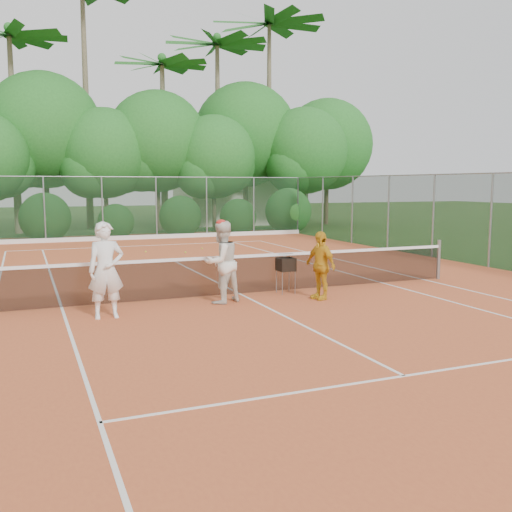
{
  "coord_description": "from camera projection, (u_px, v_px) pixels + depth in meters",
  "views": [
    {
      "loc": [
        -4.8,
        -12.68,
        2.66
      ],
      "look_at": [
        -0.09,
        -1.2,
        1.1
      ],
      "focal_mm": 40.0,
      "sensor_mm": 36.0,
      "label": 1
    }
  ],
  "objects": [
    {
      "name": "court_markings",
      "position": [
        241.0,
        294.0,
        13.78
      ],
      "size": [
        11.03,
        23.83,
        0.01
      ],
      "color": "white",
      "rests_on": "clay_court"
    },
    {
      "name": "stray_ball_c",
      "position": [
        186.0,
        252.0,
        22.04
      ],
      "size": [
        0.07,
        0.07,
        0.07
      ],
      "primitive_type": "sphere",
      "color": "#AED030",
      "rests_on": "clay_court"
    },
    {
      "name": "stray_ball_a",
      "position": [
        146.0,
        252.0,
        22.25
      ],
      "size": [
        0.07,
        0.07,
        0.07
      ],
      "primitive_type": "sphere",
      "color": "#C2DB32",
      "rests_on": "clay_court"
    },
    {
      "name": "fence_back",
      "position": [
        130.0,
        208.0,
        27.36
      ],
      "size": [
        18.07,
        0.07,
        3.0
      ],
      "color": "#19381E",
      "rests_on": "clay_court"
    },
    {
      "name": "tennis_net",
      "position": [
        241.0,
        273.0,
        13.71
      ],
      "size": [
        11.97,
        0.1,
        1.1
      ],
      "color": "gray",
      "rests_on": "clay_court"
    },
    {
      "name": "player_yellow",
      "position": [
        320.0,
        265.0,
        13.13
      ],
      "size": [
        0.58,
        0.99,
        1.58
      ],
      "primitive_type": "imported",
      "rotation": [
        0.0,
        0.0,
        -1.35
      ],
      "color": "gold",
      "rests_on": "clay_court"
    },
    {
      "name": "club_building",
      "position": [
        239.0,
        201.0,
        39.01
      ],
      "size": [
        8.0,
        5.0,
        3.0
      ],
      "primitive_type": "cube",
      "color": "beige",
      "rests_on": "ground"
    },
    {
      "name": "tropical_treeline",
      "position": [
        137.0,
        141.0,
        32.24
      ],
      "size": [
        32.1,
        8.49,
        15.03
      ],
      "color": "brown",
      "rests_on": "ground"
    },
    {
      "name": "ground",
      "position": [
        241.0,
        295.0,
        13.78
      ],
      "size": [
        120.0,
        120.0,
        0.0
      ],
      "primitive_type": "plane",
      "color": "#244318",
      "rests_on": "ground"
    },
    {
      "name": "ball_hopper",
      "position": [
        286.0,
        265.0,
        13.84
      ],
      "size": [
        0.38,
        0.38,
        0.87
      ],
      "rotation": [
        0.0,
        0.0,
        -0.29
      ],
      "color": "gray",
      "rests_on": "clay_court"
    },
    {
      "name": "player_center_grp",
      "position": [
        221.0,
        262.0,
        12.69
      ],
      "size": [
        1.09,
        0.98,
        1.87
      ],
      "color": "silver",
      "rests_on": "clay_court"
    },
    {
      "name": "player_white",
      "position": [
        106.0,
        270.0,
        11.24
      ],
      "size": [
        0.7,
        0.47,
        1.92
      ],
      "primitive_type": "imported",
      "rotation": [
        0.0,
        0.0,
        0.01
      ],
      "color": "white",
      "rests_on": "clay_court"
    },
    {
      "name": "clay_court",
      "position": [
        241.0,
        295.0,
        13.78
      ],
      "size": [
        18.0,
        36.0,
        0.02
      ],
      "primitive_type": "cube",
      "color": "#C6592D",
      "rests_on": "ground"
    },
    {
      "name": "stray_ball_b",
      "position": [
        202.0,
        248.0,
        23.33
      ],
      "size": [
        0.07,
        0.07,
        0.07
      ],
      "primitive_type": "sphere",
      "color": "gold",
      "rests_on": "clay_court"
    }
  ]
}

